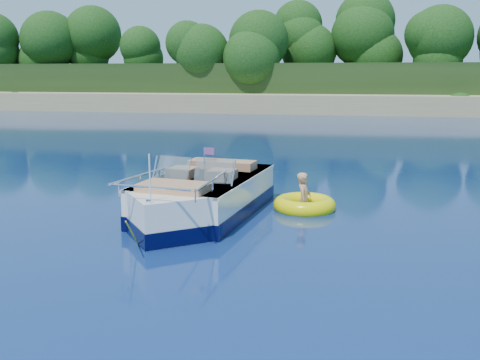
# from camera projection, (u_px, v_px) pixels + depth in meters

# --- Properties ---
(ground) EXTENTS (160.00, 160.00, 0.00)m
(ground) POSITION_uv_depth(u_px,v_px,m) (304.00, 292.00, 7.88)
(ground) COLOR #0A1748
(ground) RESTS_ON ground
(shoreline) EXTENTS (170.00, 59.00, 6.00)m
(shoreline) POSITION_uv_depth(u_px,v_px,m) (343.00, 90.00, 69.03)
(shoreline) COLOR #998158
(shoreline) RESTS_ON ground
(treeline) EXTENTS (150.00, 7.12, 8.19)m
(treeline) POSITION_uv_depth(u_px,v_px,m) (343.00, 45.00, 46.24)
(treeline) COLOR black
(treeline) RESTS_ON ground
(motorboat) EXTENTS (2.64, 5.96, 1.99)m
(motorboat) POSITION_uv_depth(u_px,v_px,m) (200.00, 200.00, 11.93)
(motorboat) COLOR white
(motorboat) RESTS_ON ground
(tow_tube) EXTENTS (1.82, 1.82, 0.39)m
(tow_tube) POSITION_uv_depth(u_px,v_px,m) (304.00, 205.00, 12.69)
(tow_tube) COLOR #FFF303
(tow_tube) RESTS_ON ground
(boy) EXTENTS (0.40, 0.75, 1.43)m
(boy) POSITION_uv_depth(u_px,v_px,m) (304.00, 209.00, 12.73)
(boy) COLOR tan
(boy) RESTS_ON ground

